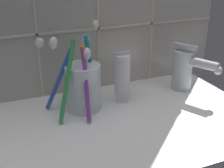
{
  "coord_description": "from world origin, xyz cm",
  "views": [
    {
      "loc": [
        -23.65,
        -50.47,
        34.46
      ],
      "look_at": [
        -1.1,
        3.37,
        9.05
      ],
      "focal_mm": 50.0,
      "sensor_mm": 36.0,
      "label": 1
    }
  ],
  "objects": [
    {
      "name": "toothbrush_cup",
      "position": [
        -5.89,
        8.37,
        7.66
      ],
      "size": [
        15.02,
        13.29,
        18.66
      ],
      "color": "silver",
      "rests_on": "sink_counter"
    },
    {
      "name": "toothpaste_tube",
      "position": [
        3.49,
        8.43,
        7.86
      ],
      "size": [
        3.67,
        3.5,
        11.94
      ],
      "color": "white",
      "rests_on": "sink_counter"
    },
    {
      "name": "sink_counter",
      "position": [
        0.0,
        0.0,
        1.0
      ],
      "size": [
        57.72,
        36.88,
        2.0
      ],
      "primitive_type": "cube",
      "color": "white",
      "rests_on": "ground"
    },
    {
      "name": "tile_wall_backsplash",
      "position": [
        0.01,
        18.69,
        22.51
      ],
      "size": [
        67.72,
        1.72,
        45.01
      ],
      "color": "#B7B2A8",
      "rests_on": "ground"
    },
    {
      "name": "sink_faucet",
      "position": [
        20.57,
        8.34,
        7.61
      ],
      "size": [
        7.43,
        11.87,
        11.48
      ],
      "rotation": [
        0.0,
        0.0,
        -1.1
      ],
      "color": "silver",
      "rests_on": "sink_counter"
    }
  ]
}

